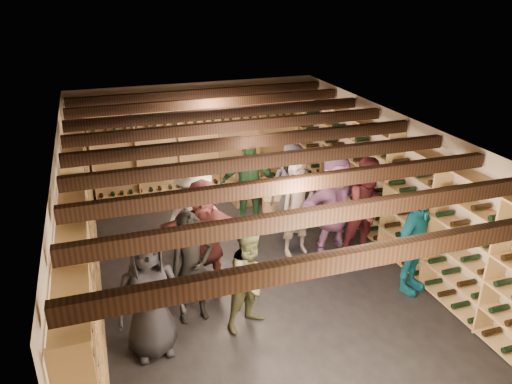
{
  "coord_description": "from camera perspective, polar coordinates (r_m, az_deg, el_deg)",
  "views": [
    {
      "loc": [
        -2.19,
        -6.82,
        4.54
      ],
      "look_at": [
        0.15,
        0.2,
        1.33
      ],
      "focal_mm": 35.0,
      "sensor_mm": 36.0,
      "label": 1
    }
  ],
  "objects": [
    {
      "name": "ceiling_joists",
      "position": [
        7.52,
        -0.63,
        5.8
      ],
      "size": [
        5.4,
        7.12,
        0.18
      ],
      "color": "black",
      "rests_on": "ground"
    },
    {
      "name": "crate_stack_left",
      "position": [
        10.62,
        -1.33,
        0.65
      ],
      "size": [
        0.52,
        0.36,
        0.85
      ],
      "rotation": [
        0.0,
        0.0,
        0.07
      ],
      "color": "tan",
      "rests_on": "ground"
    },
    {
      "name": "wine_rack_back",
      "position": [
        11.41,
        -6.53,
        5.63
      ],
      "size": [
        4.7,
        0.3,
        2.15
      ],
      "color": "tan",
      "rests_on": "ground"
    },
    {
      "name": "crate_stack_right",
      "position": [
        9.96,
        2.19,
        -2.04
      ],
      "size": [
        0.55,
        0.42,
        0.51
      ],
      "rotation": [
        0.0,
        0.0,
        -0.19
      ],
      "color": "tan",
      "rests_on": "ground"
    },
    {
      "name": "person_6",
      "position": [
        8.95,
        -6.94,
        -1.64
      ],
      "size": [
        0.87,
        0.72,
        1.54
      ],
      "primitive_type": "imported",
      "rotation": [
        0.0,
        0.0,
        -0.35
      ],
      "color": "#1F2549",
      "rests_on": "ground"
    },
    {
      "name": "person_12",
      "position": [
        9.49,
        4.14,
        0.54
      ],
      "size": [
        0.95,
        0.74,
        1.71
      ],
      "primitive_type": "imported",
      "rotation": [
        0.0,
        0.0,
        -0.26
      ],
      "color": "#36353B",
      "rests_on": "ground"
    },
    {
      "name": "wine_rack_left",
      "position": [
        7.66,
        -19.28,
        -4.87
      ],
      "size": [
        0.32,
        7.5,
        2.15
      ],
      "color": "tan",
      "rests_on": "ground"
    },
    {
      "name": "person_8",
      "position": [
        8.71,
        12.65,
        -1.81
      ],
      "size": [
        0.92,
        0.73,
        1.81
      ],
      "primitive_type": "imported",
      "rotation": [
        0.0,
        0.0,
        0.05
      ],
      "color": "#4A1A1F",
      "rests_on": "ground"
    },
    {
      "name": "ceiling",
      "position": [
        7.48,
        -0.64,
        6.82
      ],
      "size": [
        5.5,
        8.0,
        0.01
      ],
      "primitive_type": "cube",
      "color": "beige",
      "rests_on": "walls"
    },
    {
      "name": "crate_loose",
      "position": [
        10.16,
        3.11,
        -2.58
      ],
      "size": [
        0.59,
        0.49,
        0.17
      ],
      "primitive_type": "cube",
      "rotation": [
        0.0,
        0.0,
        -0.37
      ],
      "color": "tan",
      "rests_on": "ground"
    },
    {
      "name": "person_0",
      "position": [
        6.5,
        -12.13,
        -11.45
      ],
      "size": [
        0.9,
        0.63,
        1.76
      ],
      "primitive_type": "imported",
      "rotation": [
        0.0,
        0.0,
        0.08
      ],
      "color": "black",
      "rests_on": "ground"
    },
    {
      "name": "person_9",
      "position": [
        8.42,
        -6.97,
        -2.66
      ],
      "size": [
        1.19,
        0.78,
        1.72
      ],
      "primitive_type": "imported",
      "rotation": [
        0.0,
        0.0,
        0.14
      ],
      "color": "#B8B5A7",
      "rests_on": "ground"
    },
    {
      "name": "wine_rack_right",
      "position": [
        9.01,
        15.16,
        -0.03
      ],
      "size": [
        0.32,
        7.5,
        2.15
      ],
      "color": "tan",
      "rests_on": "ground"
    },
    {
      "name": "person_11",
      "position": [
        8.76,
        9.08,
        -1.42
      ],
      "size": [
        1.74,
        0.81,
        1.8
      ],
      "primitive_type": "imported",
      "rotation": [
        0.0,
        0.0,
        0.17
      ],
      "color": "#935F97",
      "rests_on": "ground"
    },
    {
      "name": "person_1",
      "position": [
        7.02,
        -7.32,
        -8.6
      ],
      "size": [
        0.65,
        0.47,
        1.68
      ],
      "primitive_type": "imported",
      "rotation": [
        0.0,
        0.0,
        0.11
      ],
      "color": "black",
      "rests_on": "ground"
    },
    {
      "name": "person_5",
      "position": [
        7.73,
        -5.93,
        -4.85
      ],
      "size": [
        1.73,
        0.89,
        1.79
      ],
      "primitive_type": "imported",
      "rotation": [
        0.0,
        0.0,
        -0.23
      ],
      "color": "brown",
      "rests_on": "ground"
    },
    {
      "name": "ground",
      "position": [
        8.48,
        -0.56,
        -8.91
      ],
      "size": [
        8.0,
        8.0,
        0.0
      ],
      "primitive_type": "plane",
      "color": "black",
      "rests_on": "ground"
    },
    {
      "name": "person_10",
      "position": [
        9.25,
        -0.88,
        0.55
      ],
      "size": [
        1.18,
        0.71,
        1.89
      ],
      "primitive_type": "imported",
      "rotation": [
        0.0,
        0.0,
        -0.24
      ],
      "color": "#214728",
      "rests_on": "ground"
    },
    {
      "name": "walls",
      "position": [
        7.91,
        -0.6,
        -1.54
      ],
      "size": [
        5.52,
        8.02,
        2.4
      ],
      "color": "#BEAE94",
      "rests_on": "ground"
    },
    {
      "name": "person_7",
      "position": [
        8.61,
        4.79,
        -1.89
      ],
      "size": [
        0.68,
        0.5,
        1.73
      ],
      "primitive_type": "imported",
      "rotation": [
        0.0,
        0.0,
        0.14
      ],
      "color": "gray",
      "rests_on": "ground"
    },
    {
      "name": "person_2",
      "position": [
        6.89,
        -0.58,
        -9.88
      ],
      "size": [
        0.9,
        0.81,
        1.51
      ],
      "primitive_type": "imported",
      "rotation": [
        0.0,
        0.0,
        0.4
      ],
      "color": "#4C5133",
      "rests_on": "ground"
    },
    {
      "name": "person_4",
      "position": [
        7.94,
        17.69,
        -5.57
      ],
      "size": [
        1.06,
        0.78,
        1.67
      ],
      "primitive_type": "imported",
      "rotation": [
        0.0,
        0.0,
        0.43
      ],
      "color": "#0F596F",
      "rests_on": "ground"
    }
  ]
}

